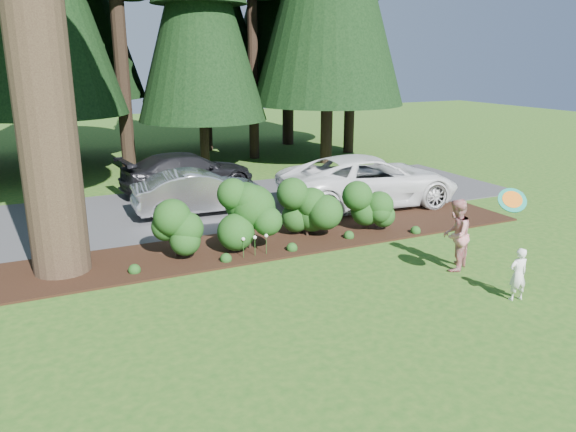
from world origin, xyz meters
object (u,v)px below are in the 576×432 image
(car_white_suv, at_px, (369,181))
(adult, at_px, (456,235))
(car_dark_suv, at_px, (188,172))
(child, at_px, (518,274))
(car_silver_wagon, at_px, (200,192))
(frisbee, at_px, (512,200))

(car_white_suv, distance_m, adult, 5.83)
(car_dark_suv, xyz_separation_m, child, (3.33, -11.94, -0.18))
(car_dark_suv, relative_size, child, 4.40)
(child, bearing_deg, car_silver_wagon, -58.32)
(car_white_suv, bearing_deg, car_dark_suv, 53.02)
(car_dark_suv, distance_m, child, 12.40)
(car_white_suv, height_order, car_dark_suv, car_white_suv)
(car_silver_wagon, bearing_deg, child, -154.32)
(car_dark_suv, height_order, adult, adult)
(child, bearing_deg, adult, -82.03)
(car_silver_wagon, height_order, car_white_suv, car_white_suv)
(car_silver_wagon, height_order, car_dark_suv, car_dark_suv)
(car_dark_suv, bearing_deg, car_silver_wagon, 164.64)
(car_silver_wagon, xyz_separation_m, car_dark_suv, (0.48, 2.98, 0.03))
(frisbee, bearing_deg, car_dark_suv, 104.72)
(car_dark_suv, height_order, frisbee, frisbee)
(car_silver_wagon, bearing_deg, car_white_suv, -102.76)
(car_white_suv, relative_size, child, 5.37)
(child, xyz_separation_m, adult, (0.02, 1.86, 0.28))
(child, relative_size, frisbee, 1.72)
(car_silver_wagon, bearing_deg, car_dark_suv, -6.50)
(car_white_suv, bearing_deg, frisbee, 173.21)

